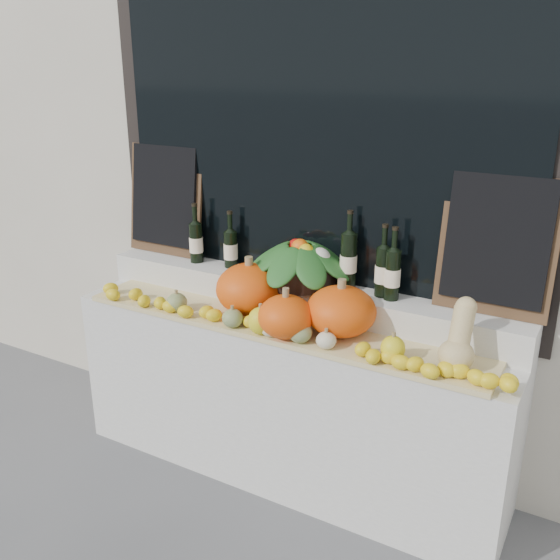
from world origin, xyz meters
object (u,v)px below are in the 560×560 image
object	(u,v)px
pumpkin_left	(249,289)
produce_bowl	(300,261)
butternut_squash	(459,341)
pumpkin_right	(341,311)
wine_bottle_tall	(348,261)

from	to	relation	value
pumpkin_left	produce_bowl	distance (m)	0.29
pumpkin_left	produce_bowl	xyz separation A→B (m)	(0.18, 0.19, 0.12)
butternut_squash	pumpkin_right	bearing A→B (deg)	173.88
pumpkin_right	produce_bowl	xyz separation A→B (m)	(-0.32, 0.20, 0.13)
pumpkin_right	produce_bowl	world-z (taller)	produce_bowl
produce_bowl	butternut_squash	bearing A→B (deg)	-16.49
produce_bowl	wine_bottle_tall	distance (m)	0.25
butternut_squash	pumpkin_left	bearing A→B (deg)	176.17
pumpkin_left	wine_bottle_tall	size ratio (longest dim) A/B	0.84
pumpkin_left	wine_bottle_tall	distance (m)	0.51
wine_bottle_tall	produce_bowl	bearing A→B (deg)	-170.64
butternut_squash	wine_bottle_tall	xyz separation A→B (m)	(-0.63, 0.30, 0.16)
butternut_squash	produce_bowl	xyz separation A→B (m)	(-0.88, 0.26, 0.13)
pumpkin_left	pumpkin_right	size ratio (longest dim) A/B	1.02
butternut_squash	wine_bottle_tall	bearing A→B (deg)	154.57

